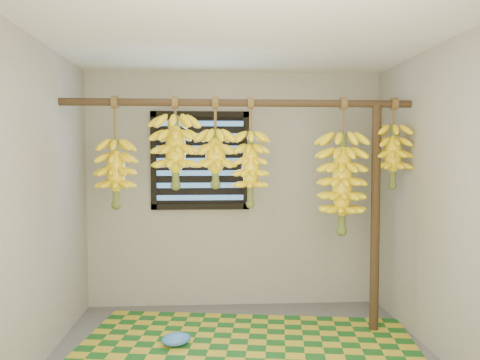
{
  "coord_description": "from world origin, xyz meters",
  "views": [
    {
      "loc": [
        -0.23,
        -3.3,
        1.55
      ],
      "look_at": [
        0.0,
        0.55,
        1.35
      ],
      "focal_mm": 35.0,
      "sensor_mm": 36.0,
      "label": 1
    }
  ],
  "objects": [
    {
      "name": "ceiling",
      "position": [
        0.0,
        0.0,
        2.4
      ],
      "size": [
        3.0,
        3.0,
        0.01
      ],
      "primitive_type": "cube",
      "color": "silver",
      "rests_on": "wall_back"
    },
    {
      "name": "wall_back",
      "position": [
        0.0,
        1.5,
        1.2
      ],
      "size": [
        3.0,
        0.01,
        2.4
      ],
      "primitive_type": "cube",
      "color": "gray",
      "rests_on": "floor"
    },
    {
      "name": "wall_left",
      "position": [
        -1.5,
        0.0,
        1.2
      ],
      "size": [
        0.01,
        3.0,
        2.4
      ],
      "primitive_type": "cube",
      "color": "gray",
      "rests_on": "floor"
    },
    {
      "name": "wall_right",
      "position": [
        1.5,
        0.0,
        1.2
      ],
      "size": [
        0.01,
        3.0,
        2.4
      ],
      "primitive_type": "cube",
      "color": "gray",
      "rests_on": "floor"
    },
    {
      "name": "window",
      "position": [
        -0.35,
        1.48,
        1.5
      ],
      "size": [
        1.0,
        0.04,
        1.0
      ],
      "color": "black",
      "rests_on": "wall_back"
    },
    {
      "name": "hanging_pole",
      "position": [
        0.0,
        0.7,
        2.0
      ],
      "size": [
        3.0,
        0.06,
        0.06
      ],
      "primitive_type": "cylinder",
      "rotation": [
        0.0,
        1.57,
        0.0
      ],
      "color": "#442D19",
      "rests_on": "wall_left"
    },
    {
      "name": "support_post",
      "position": [
        1.2,
        0.7,
        1.0
      ],
      "size": [
        0.08,
        0.08,
        2.0
      ],
      "primitive_type": "cylinder",
      "color": "#442D19",
      "rests_on": "floor"
    },
    {
      "name": "plastic_bag",
      "position": [
        -0.53,
        0.45,
        0.06
      ],
      "size": [
        0.3,
        0.26,
        0.1
      ],
      "primitive_type": "ellipsoid",
      "rotation": [
        0.0,
        0.0,
        0.39
      ],
      "color": "#3976D5",
      "rests_on": "woven_mat"
    },
    {
      "name": "banana_bunch_a",
      "position": [
        -1.04,
        0.7,
        1.4
      ],
      "size": [
        0.32,
        0.32,
        0.94
      ],
      "color": "brown",
      "rests_on": "hanging_pole"
    },
    {
      "name": "banana_bunch_b",
      "position": [
        -0.54,
        0.7,
        1.58
      ],
      "size": [
        0.4,
        0.4,
        0.77
      ],
      "color": "brown",
      "rests_on": "hanging_pole"
    },
    {
      "name": "banana_bunch_c",
      "position": [
        -0.2,
        0.7,
        1.53
      ],
      "size": [
        0.34,
        0.34,
        0.76
      ],
      "color": "brown",
      "rests_on": "hanging_pole"
    },
    {
      "name": "banana_bunch_d",
      "position": [
        0.1,
        0.7,
        1.44
      ],
      "size": [
        0.29,
        0.29,
        0.94
      ],
      "color": "brown",
      "rests_on": "hanging_pole"
    },
    {
      "name": "banana_bunch_e",
      "position": [
        0.9,
        0.7,
        1.31
      ],
      "size": [
        0.41,
        0.41,
        1.18
      ],
      "color": "brown",
      "rests_on": "hanging_pole"
    },
    {
      "name": "banana_bunch_f",
      "position": [
        1.35,
        0.7,
        1.55
      ],
      "size": [
        0.31,
        0.31,
        0.78
      ],
      "color": "brown",
      "rests_on": "hanging_pole"
    }
  ]
}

